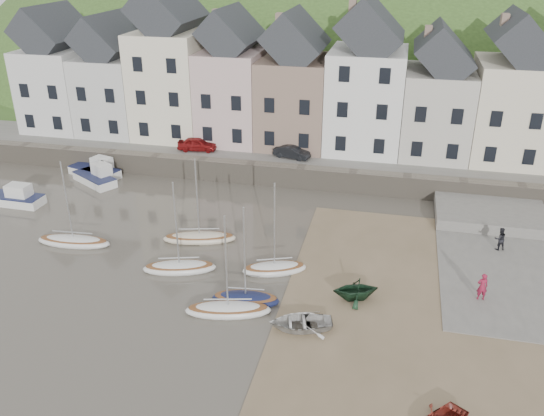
% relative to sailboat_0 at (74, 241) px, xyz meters
% --- Properties ---
extents(ground, '(160.00, 160.00, 0.00)m').
position_rel_sailboat_0_xyz_m(ground, '(13.45, -3.39, -0.26)').
color(ground, '#4C453B').
rests_on(ground, ground).
extents(quay_land, '(90.00, 30.00, 1.50)m').
position_rel_sailboat_0_xyz_m(quay_land, '(13.45, 28.61, 0.49)').
color(quay_land, '#355321').
rests_on(quay_land, ground).
extents(quay_street, '(70.00, 7.00, 0.10)m').
position_rel_sailboat_0_xyz_m(quay_street, '(13.45, 17.11, 1.29)').
color(quay_street, slate).
rests_on(quay_street, quay_land).
extents(seawall, '(70.00, 1.20, 1.80)m').
position_rel_sailboat_0_xyz_m(seawall, '(13.45, 13.61, 0.64)').
color(seawall, slate).
rests_on(seawall, ground).
extents(beach, '(18.00, 26.00, 0.06)m').
position_rel_sailboat_0_xyz_m(beach, '(24.45, -3.39, -0.23)').
color(beach, brown).
rests_on(beach, ground).
extents(slipway, '(8.00, 18.00, 0.12)m').
position_rel_sailboat_0_xyz_m(slipway, '(28.45, 4.61, -0.20)').
color(slipway, slate).
rests_on(slipway, ground).
extents(hillside, '(134.40, 84.00, 84.00)m').
position_rel_sailboat_0_xyz_m(hillside, '(8.45, 56.61, -18.25)').
color(hillside, '#355321').
rests_on(hillside, ground).
extents(townhouse_terrace, '(61.05, 8.00, 13.93)m').
position_rel_sailboat_0_xyz_m(townhouse_terrace, '(15.21, 20.61, 7.06)').
color(townhouse_terrace, silver).
rests_on(townhouse_terrace, quay_land).
extents(sailboat_0, '(5.33, 1.91, 6.32)m').
position_rel_sailboat_0_xyz_m(sailboat_0, '(0.00, 0.00, 0.00)').
color(sailboat_0, white).
rests_on(sailboat_0, ground).
extents(sailboat_1, '(4.87, 2.75, 6.32)m').
position_rel_sailboat_0_xyz_m(sailboat_1, '(8.40, -1.64, 0.00)').
color(sailboat_1, white).
rests_on(sailboat_1, ground).
extents(sailboat_2, '(5.32, 2.74, 6.32)m').
position_rel_sailboat_0_xyz_m(sailboat_2, '(8.30, 2.42, 0.00)').
color(sailboat_2, beige).
rests_on(sailboat_2, ground).
extents(sailboat_3, '(4.37, 2.86, 6.32)m').
position_rel_sailboat_0_xyz_m(sailboat_3, '(14.30, -0.41, 0.01)').
color(sailboat_3, white).
rests_on(sailboat_3, ground).
extents(sailboat_4, '(5.08, 2.59, 6.32)m').
position_rel_sailboat_0_xyz_m(sailboat_4, '(12.74, -5.32, 0.00)').
color(sailboat_4, white).
rests_on(sailboat_4, ground).
extents(sailboat_5, '(4.11, 1.94, 6.32)m').
position_rel_sailboat_0_xyz_m(sailboat_5, '(13.42, -4.07, 0.01)').
color(sailboat_5, '#151B42').
rests_on(sailboat_5, ground).
extents(motorboat_0, '(4.73, 3.76, 1.70)m').
position_rel_sailboat_0_xyz_m(motorboat_0, '(-3.92, 10.41, 0.32)').
color(motorboat_0, white).
rests_on(motorboat_0, ground).
extents(motorboat_1, '(5.15, 1.85, 1.70)m').
position_rel_sailboat_0_xyz_m(motorboat_1, '(-8.18, 4.99, 0.32)').
color(motorboat_1, white).
rests_on(motorboat_1, ground).
extents(motorboat_2, '(5.17, 3.08, 1.70)m').
position_rel_sailboat_0_xyz_m(motorboat_2, '(-4.77, 11.97, 0.32)').
color(motorboat_2, white).
rests_on(motorboat_2, ground).
extents(rowboat_white, '(3.92, 3.23, 0.71)m').
position_rel_sailboat_0_xyz_m(rowboat_white, '(16.95, -5.77, 0.15)').
color(rowboat_white, silver).
rests_on(rowboat_white, beach).
extents(rowboat_green, '(3.24, 3.02, 1.39)m').
position_rel_sailboat_0_xyz_m(rowboat_green, '(19.57, -2.39, 0.49)').
color(rowboat_green, '#16331F').
rests_on(rowboat_green, beach).
extents(person_red, '(0.68, 0.51, 1.71)m').
position_rel_sailboat_0_xyz_m(person_red, '(26.68, -0.86, 0.72)').
color(person_red, maroon).
rests_on(person_red, slipway).
extents(person_dark, '(0.93, 0.81, 1.61)m').
position_rel_sailboat_0_xyz_m(person_dark, '(28.46, 5.61, 0.66)').
color(person_dark, black).
rests_on(person_dark, slipway).
extents(car_left, '(3.70, 1.82, 1.21)m').
position_rel_sailboat_0_xyz_m(car_left, '(3.33, 16.11, 1.95)').
color(car_left, maroon).
rests_on(car_left, quay_street).
extents(car_right, '(3.46, 1.90, 1.08)m').
position_rel_sailboat_0_xyz_m(car_right, '(12.16, 16.11, 1.88)').
color(car_right, black).
rests_on(car_right, quay_street).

